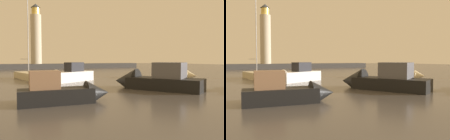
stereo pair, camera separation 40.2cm
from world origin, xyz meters
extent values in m
plane|color=#4C4742|center=(0.00, 37.10, 0.00)|extent=(222.61, 222.61, 0.00)
cube|color=#423F3D|center=(0.00, 74.20, 0.80)|extent=(78.43, 5.84, 1.60)
cylinder|color=beige|center=(3.04, 74.20, 9.44)|extent=(3.31, 3.31, 15.69)
cylinder|color=#F2CC59|center=(3.04, 74.20, 18.39)|extent=(2.48, 2.48, 2.20)
cone|color=#33383D|center=(3.04, 74.20, 20.12)|extent=(2.98, 2.98, 1.26)
cube|color=black|center=(7.22, 16.02, 0.61)|extent=(6.33, 7.89, 1.21)
cone|color=black|center=(4.95, 19.85, 0.67)|extent=(3.79, 3.73, 2.83)
cube|color=#595960|center=(7.48, 15.58, 2.00)|extent=(3.40, 3.62, 1.56)
cube|color=beige|center=(18.10, 26.71, 0.49)|extent=(3.45, 5.21, 0.97)
cone|color=beige|center=(19.20, 24.04, 0.53)|extent=(2.08, 2.03, 1.62)
cube|color=silver|center=(17.93, 27.12, 1.56)|extent=(1.93, 2.18, 1.18)
cube|color=silver|center=(17.93, 27.12, 2.36)|extent=(2.12, 2.40, 0.41)
cube|color=white|center=(1.41, 28.57, 0.69)|extent=(6.80, 4.98, 1.38)
cone|color=white|center=(-1.96, 26.77, 0.76)|extent=(2.64, 2.70, 2.04)
cube|color=#232328|center=(1.74, 28.74, 2.02)|extent=(2.85, 2.45, 1.27)
cube|color=black|center=(-4.13, 13.73, 0.53)|extent=(5.18, 2.29, 1.06)
cone|color=black|center=(-1.11, 13.53, 0.58)|extent=(1.89, 2.00, 1.89)
cube|color=#8C6647|center=(-4.90, 13.78, 1.68)|extent=(2.06, 1.39, 1.25)
cube|color=beige|center=(-3.77, 35.71, 0.51)|extent=(3.51, 7.84, 1.03)
cylinder|color=#B7B7BC|center=(-3.62, 34.96, 6.87)|extent=(0.12, 0.12, 11.69)
cylinder|color=#B7B7BC|center=(-4.04, 37.01, 3.13)|extent=(0.92, 4.11, 0.09)
camera|label=1|loc=(-7.63, -2.01, 3.09)|focal=36.43mm
camera|label=2|loc=(-7.27, -2.19, 3.09)|focal=36.43mm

